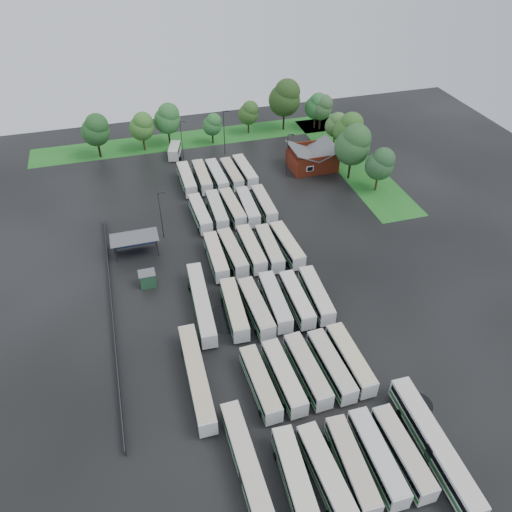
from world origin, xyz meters
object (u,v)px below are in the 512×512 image
object	(u,v)px
artic_bus_east	(434,444)
brick_building	(312,160)
minibus	(175,151)
artic_bus_west_a	(248,468)

from	to	relation	value
artic_bus_east	brick_building	bearing A→B (deg)	81.43
brick_building	artic_bus_east	distance (m)	70.19
artic_bus_east	minibus	xyz separation A→B (m)	(-17.19, 83.10, -0.28)
brick_building	artic_bus_west_a	size ratio (longest dim) A/B	0.62
brick_building	minibus	xyz separation A→B (m)	(-28.91, 13.89, -0.38)
brick_building	artic_bus_east	world-z (taller)	brick_building
artic_bus_east	minibus	size ratio (longest dim) A/B	2.65
artic_bus_west_a	minibus	bearing A→B (deg)	85.90
brick_building	minibus	size ratio (longest dim) A/B	1.54
artic_bus_east	minibus	world-z (taller)	artic_bus_east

